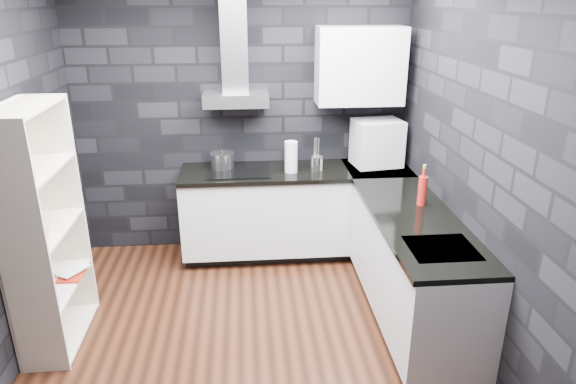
{
  "coord_description": "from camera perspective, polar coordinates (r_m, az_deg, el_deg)",
  "views": [
    {
      "loc": [
        0.03,
        -3.33,
        2.47
      ],
      "look_at": [
        0.35,
        0.45,
        1.0
      ],
      "focal_mm": 32.0,
      "sensor_mm": 36.0,
      "label": 1
    }
  ],
  "objects": [
    {
      "name": "ground",
      "position": [
        4.15,
        -4.45,
        -15.45
      ],
      "size": [
        3.2,
        3.2,
        0.0
      ],
      "primitive_type": "plane",
      "color": "#3F1E11"
    },
    {
      "name": "wall_back",
      "position": [
        5.08,
        -5.12,
        8.35
      ],
      "size": [
        3.2,
        0.05,
        2.7
      ],
      "primitive_type": "cube",
      "color": "black",
      "rests_on": "ground"
    },
    {
      "name": "wall_front",
      "position": [
        2.04,
        -4.95,
        -12.16
      ],
      "size": [
        3.2,
        0.05,
        2.7
      ],
      "primitive_type": "cube",
      "color": "black",
      "rests_on": "ground"
    },
    {
      "name": "wall_right",
      "position": [
        3.86,
        19.83,
        3.02
      ],
      "size": [
        0.05,
        3.2,
        2.7
      ],
      "primitive_type": "cube",
      "color": "black",
      "rests_on": "ground"
    },
    {
      "name": "toekick_back",
      "position": [
        5.28,
        0.8,
        -6.1
      ],
      "size": [
        2.18,
        0.5,
        0.1
      ],
      "primitive_type": "cube",
      "color": "black",
      "rests_on": "ground"
    },
    {
      "name": "toekick_right",
      "position": [
        4.4,
        13.7,
        -12.89
      ],
      "size": [
        0.5,
        1.78,
        0.1
      ],
      "primitive_type": "cube",
      "color": "black",
      "rests_on": "ground"
    },
    {
      "name": "counter_back_cab",
      "position": [
        5.06,
        0.87,
        -1.98
      ],
      "size": [
        2.2,
        0.6,
        0.76
      ],
      "primitive_type": "cube",
      "color": "silver",
      "rests_on": "ground"
    },
    {
      "name": "counter_right_cab",
      "position": [
        4.17,
        13.69,
        -8.02
      ],
      "size": [
        0.6,
        1.8,
        0.76
      ],
      "primitive_type": "cube",
      "color": "silver",
      "rests_on": "ground"
    },
    {
      "name": "counter_back_top",
      "position": [
        4.91,
        0.91,
        2.27
      ],
      "size": [
        2.2,
        0.62,
        0.04
      ],
      "primitive_type": "cube",
      "color": "black",
      "rests_on": "counter_back_cab"
    },
    {
      "name": "counter_right_top",
      "position": [
        3.99,
        14.04,
        -3.0
      ],
      "size": [
        0.62,
        1.8,
        0.04
      ],
      "primitive_type": "cube",
      "color": "black",
      "rests_on": "counter_right_cab"
    },
    {
      "name": "counter_corner_top",
      "position": [
        5.06,
        9.96,
        2.52
      ],
      "size": [
        0.62,
        0.62,
        0.04
      ],
      "primitive_type": "cube",
      "color": "black",
      "rests_on": "counter_right_cab"
    },
    {
      "name": "hood_body",
      "position": [
        4.85,
        -5.8,
        10.24
      ],
      "size": [
        0.6,
        0.34,
        0.12
      ],
      "primitive_type": "cube",
      "color": "#A9A9AE",
      "rests_on": "wall_back"
    },
    {
      "name": "hood_chimney",
      "position": [
        4.85,
        -6.02,
        16.32
      ],
      "size": [
        0.24,
        0.2,
        0.9
      ],
      "primitive_type": "cube",
      "color": "#A9A9AE",
      "rests_on": "hood_body"
    },
    {
      "name": "upper_cabinet",
      "position": [
        4.92,
        7.99,
        13.72
      ],
      "size": [
        0.8,
        0.35,
        0.7
      ],
      "primitive_type": "cube",
      "color": "silver",
      "rests_on": "wall_back"
    },
    {
      "name": "cooktop",
      "position": [
        4.89,
        -5.53,
        2.41
      ],
      "size": [
        0.58,
        0.5,
        0.01
      ],
      "primitive_type": "cube",
      "color": "black",
      "rests_on": "counter_back_top"
    },
    {
      "name": "sink_rim",
      "position": [
        3.56,
        16.7,
        -6.04
      ],
      "size": [
        0.44,
        0.4,
        0.01
      ],
      "primitive_type": "cube",
      "color": "#A9A9AE",
      "rests_on": "counter_right_top"
    },
    {
      "name": "pot",
      "position": [
        4.96,
        -7.31,
        3.46
      ],
      "size": [
        0.23,
        0.23,
        0.13
      ],
      "primitive_type": "cylinder",
      "rotation": [
        0.0,
        0.0,
        0.06
      ],
      "color": "#BCBBC0",
      "rests_on": "cooktop"
    },
    {
      "name": "glass_vase",
      "position": [
        4.8,
        0.34,
        3.92
      ],
      "size": [
        0.15,
        0.15,
        0.29
      ],
      "primitive_type": "cylinder",
      "rotation": [
        0.0,
        0.0,
        -0.28
      ],
      "color": "white",
      "rests_on": "counter_back_top"
    },
    {
      "name": "storage_jar",
      "position": [
        4.89,
        3.29,
        3.13
      ],
      "size": [
        0.1,
        0.1,
        0.12
      ],
      "primitive_type": "cylinder",
      "rotation": [
        0.0,
        0.0,
        -0.04
      ],
      "color": "tan",
      "rests_on": "counter_back_top"
    },
    {
      "name": "utensil_crock",
      "position": [
        4.88,
        3.1,
        3.18
      ],
      "size": [
        0.13,
        0.13,
        0.13
      ],
      "primitive_type": "cylinder",
      "rotation": [
        0.0,
        0.0,
        0.29
      ],
      "color": "#BCBBC0",
      "rests_on": "counter_back_top"
    },
    {
      "name": "appliance_garage",
      "position": [
        5.05,
        9.85,
        5.41
      ],
      "size": [
        0.49,
        0.41,
        0.44
      ],
      "primitive_type": "cube",
      "rotation": [
        0.0,
        0.0,
        0.15
      ],
      "color": "silver",
      "rests_on": "counter_back_top"
    },
    {
      "name": "red_bottle",
      "position": [
        4.18,
        14.7,
        0.13
      ],
      "size": [
        0.07,
        0.07,
        0.24
      ],
      "primitive_type": "cylinder",
      "rotation": [
        0.0,
        0.0,
        0.08
      ],
      "color": "#A91C16",
      "rests_on": "counter_right_top"
    },
    {
      "name": "bookshelf",
      "position": [
        4.04,
        -25.49,
        -3.92
      ],
      "size": [
        0.49,
        0.85,
        1.8
      ],
      "primitive_type": "cube",
      "rotation": [
        0.0,
        0.0,
        0.2
      ],
      "color": "beige",
      "rests_on": "ground"
    },
    {
      "name": "fruit_bowl",
      "position": [
        3.9,
        -26.25,
        -4.3
      ],
      "size": [
        0.25,
        0.25,
        0.05
      ],
      "primitive_type": "imported",
      "rotation": [
        0.0,
        0.0,
        0.35
      ],
      "color": "white",
      "rests_on": "bookshelf"
    },
    {
      "name": "book_red",
      "position": [
        4.28,
        -24.25,
        -7.19
      ],
      "size": [
        0.18,
        0.03,
        0.24
      ],
      "primitive_type": "imported",
      "rotation": [
        0.0,
        0.0,
        -0.03
      ],
      "color": "maroon",
      "rests_on": "bookshelf"
    },
    {
      "name": "book_second",
      "position": [
        4.34,
        -23.81,
        -6.42
      ],
      "size": [
        0.15,
        0.11,
        0.23
      ],
      "primitive_type": "imported",
      "rotation": [
        0.0,
        0.0,
        -0.57
      ],
      "color": "#B2B2B2",
      "rests_on": "bookshelf"
    }
  ]
}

